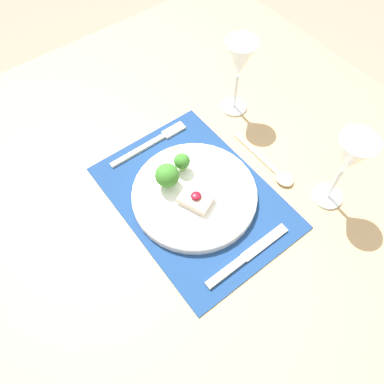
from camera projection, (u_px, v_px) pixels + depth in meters
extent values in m
plane|color=gray|center=(193.00, 296.00, 1.49)|extent=(8.00, 8.00, 0.00)
cube|color=tan|center=(194.00, 201.00, 0.85)|extent=(1.31, 1.26, 0.03)
cylinder|color=tan|center=(214.00, 84.00, 1.60)|extent=(0.06, 0.06, 0.73)
cube|color=navy|center=(194.00, 197.00, 0.84)|extent=(0.43, 0.31, 0.00)
cylinder|color=white|center=(192.00, 195.00, 0.83)|extent=(0.28, 0.28, 0.02)
torus|color=white|center=(192.00, 193.00, 0.82)|extent=(0.28, 0.28, 0.01)
cube|color=beige|center=(196.00, 199.00, 0.80)|extent=(0.08, 0.07, 0.02)
ellipsoid|color=maroon|center=(196.00, 196.00, 0.79)|extent=(0.02, 0.02, 0.01)
cylinder|color=#84B256|center=(182.00, 167.00, 0.85)|extent=(0.01, 0.01, 0.02)
sphere|color=#387A28|center=(182.00, 161.00, 0.83)|extent=(0.04, 0.04, 0.04)
cylinder|color=#84B256|center=(168.00, 182.00, 0.83)|extent=(0.01, 0.01, 0.02)
sphere|color=#387A28|center=(167.00, 175.00, 0.80)|extent=(0.05, 0.05, 0.05)
cube|color=beige|center=(138.00, 150.00, 0.90)|extent=(0.01, 0.15, 0.01)
cube|color=beige|center=(174.00, 130.00, 0.93)|extent=(0.02, 0.06, 0.01)
cube|color=beige|center=(226.00, 272.00, 0.74)|extent=(0.02, 0.09, 0.01)
cube|color=beige|center=(265.00, 242.00, 0.77)|extent=(0.02, 0.12, 0.00)
cube|color=beige|center=(256.00, 154.00, 0.90)|extent=(0.15, 0.01, 0.01)
ellipsoid|color=beige|center=(284.00, 179.00, 0.86)|extent=(0.04, 0.04, 0.01)
cylinder|color=white|center=(327.00, 196.00, 0.84)|extent=(0.07, 0.07, 0.01)
cylinder|color=white|center=(335.00, 184.00, 0.79)|extent=(0.01, 0.01, 0.10)
cone|color=white|center=(351.00, 156.00, 0.71)|extent=(0.08, 0.08, 0.09)
cylinder|color=white|center=(234.00, 107.00, 0.98)|extent=(0.07, 0.07, 0.01)
cylinder|color=white|center=(236.00, 91.00, 0.94)|extent=(0.01, 0.01, 0.10)
cone|color=white|center=(240.00, 59.00, 0.85)|extent=(0.08, 0.08, 0.09)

